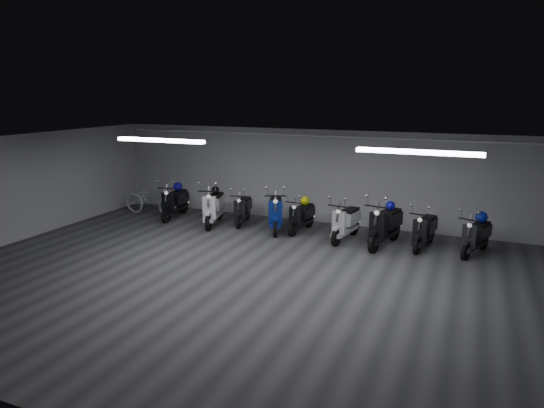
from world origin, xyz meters
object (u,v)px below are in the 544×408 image
at_px(scooter_1, 174,197).
at_px(scooter_7, 385,219).
at_px(scooter_3, 243,205).
at_px(scooter_8, 425,225).
at_px(bicycle, 150,196).
at_px(scooter_6, 346,217).
at_px(scooter_9, 476,231).
at_px(helmet_3, 481,217).
at_px(helmet_4, 390,206).
at_px(scooter_5, 301,212).
at_px(scooter_4, 276,206).
at_px(helmet_1, 305,201).
at_px(helmet_2, 178,187).
at_px(helmet_0, 215,190).
at_px(scooter_2, 214,202).

relative_size(scooter_1, scooter_7, 0.91).
xyz_separation_m(scooter_3, scooter_8, (5.26, -0.31, 0.02)).
bearing_deg(bicycle, scooter_1, -89.79).
xyz_separation_m(scooter_6, scooter_9, (3.20, 0.06, -0.04)).
distance_m(scooter_3, helmet_3, 6.54).
xyz_separation_m(scooter_6, helmet_4, (1.12, 0.15, 0.37)).
bearing_deg(scooter_8, scooter_1, -170.36).
distance_m(scooter_5, scooter_7, 2.45).
relative_size(scooter_4, helmet_1, 7.47).
distance_m(scooter_5, helmet_2, 4.22).
height_order(helmet_0, helmet_3, helmet_0).
relative_size(scooter_4, scooter_7, 0.98).
bearing_deg(scooter_1, scooter_7, -9.65).
xyz_separation_m(scooter_7, scooter_9, (2.15, 0.18, -0.11)).
bearing_deg(scooter_2, helmet_2, 147.59).
bearing_deg(helmet_2, scooter_2, -16.87).
xyz_separation_m(scooter_6, bicycle, (-6.46, 0.23, -0.02)).
xyz_separation_m(scooter_1, helmet_0, (1.45, 0.03, 0.34)).
xyz_separation_m(bicycle, helmet_3, (9.74, 0.04, 0.27)).
distance_m(scooter_1, scooter_3, 2.29).
bearing_deg(scooter_7, scooter_8, 25.71).
relative_size(scooter_2, scooter_4, 1.00).
height_order(bicycle, helmet_1, bicycle).
xyz_separation_m(scooter_6, helmet_0, (-4.07, 0.24, 0.35)).
bearing_deg(scooter_1, helmet_2, 90.00).
xyz_separation_m(scooter_2, helmet_4, (5.12, 0.17, 0.31)).
distance_m(scooter_2, scooter_3, 0.87).
bearing_deg(scooter_4, helmet_4, -21.86).
height_order(scooter_9, helmet_1, scooter_9).
bearing_deg(bicycle, scooter_5, -87.37).
distance_m(scooter_2, scooter_9, 7.21).
bearing_deg(helmet_0, scooter_6, -3.31).
bearing_deg(scooter_9, scooter_8, -161.06).
xyz_separation_m(scooter_3, scooter_9, (6.45, -0.35, 0.02)).
bearing_deg(scooter_4, scooter_2, 163.03).
bearing_deg(helmet_2, scooter_9, -2.55).
bearing_deg(scooter_9, scooter_4, -160.37).
relative_size(scooter_6, helmet_1, 6.86).
xyz_separation_m(scooter_1, scooter_4, (3.45, -0.06, 0.05)).
relative_size(scooter_4, scooter_9, 1.16).
height_order(scooter_8, helmet_1, scooter_8).
height_order(scooter_2, bicycle, scooter_2).
relative_size(scooter_9, bicycle, 0.84).
bearing_deg(scooter_9, scooter_1, -160.41).
xyz_separation_m(scooter_2, helmet_3, (7.29, 0.30, 0.19)).
bearing_deg(scooter_6, helmet_1, 168.37).
distance_m(scooter_3, scooter_5, 1.90).
bearing_deg(scooter_7, helmet_0, -170.79).
bearing_deg(scooter_5, helmet_4, 3.33).
distance_m(helmet_2, helmet_3, 8.84).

